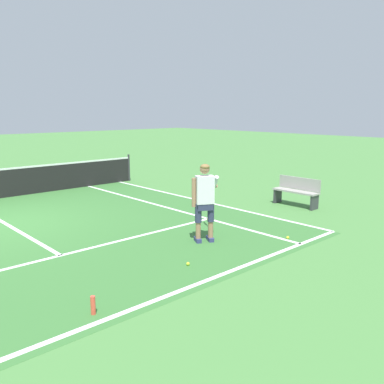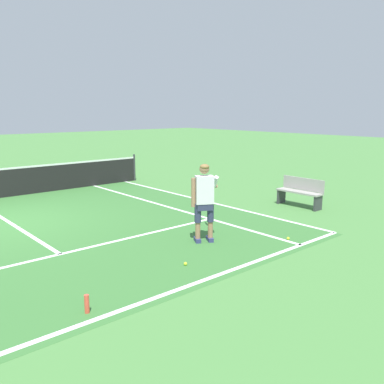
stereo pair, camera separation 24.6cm
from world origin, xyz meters
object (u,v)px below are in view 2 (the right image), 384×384
water_bottle (87,304)px  tennis_player (204,197)px  tennis_ball_near_feet (288,238)px  tennis_ball_mid_court (210,219)px  tennis_ball_by_baseline (185,264)px  courtside_bench (300,192)px

water_bottle → tennis_player: bearing=20.5°
tennis_ball_near_feet → tennis_ball_mid_court: same height
tennis_ball_near_feet → tennis_player: bearing=142.5°
tennis_ball_by_baseline → courtside_bench: 5.81m
tennis_player → tennis_ball_near_feet: tennis_player is taller
tennis_player → tennis_ball_near_feet: 2.10m
tennis_ball_mid_court → tennis_ball_near_feet: bearing=-84.8°
tennis_ball_mid_court → water_bottle: bearing=-152.5°
tennis_ball_near_feet → water_bottle: size_ratio=0.24×
courtside_bench → tennis_ball_mid_court: bearing=169.2°
tennis_ball_near_feet → courtside_bench: courtside_bench is taller
tennis_player → tennis_ball_mid_court: 1.98m
tennis_player → tennis_ball_near_feet: (1.49, -1.14, -0.96)m
tennis_ball_near_feet → courtside_bench: size_ratio=0.05×
tennis_ball_by_baseline → courtside_bench: size_ratio=0.05×
tennis_player → courtside_bench: (4.41, 0.57, -0.54)m
tennis_player → courtside_bench: size_ratio=1.22×
tennis_ball_by_baseline → water_bottle: size_ratio=0.24×
courtside_bench → tennis_player: bearing=-172.6°
tennis_player → tennis_ball_mid_court: size_ratio=25.95×
courtside_bench → tennis_ball_near_feet: bearing=-149.6°
courtside_bench → water_bottle: bearing=-166.7°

